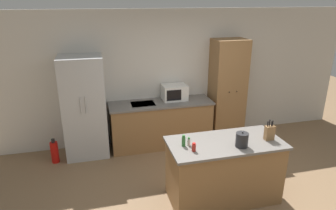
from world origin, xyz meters
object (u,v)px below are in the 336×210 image
object	(u,v)px
pantry_cabinet	(227,90)
microwave	(174,92)
kettle	(242,140)
spice_bottle_amber_oil	(194,147)
spice_bottle_short_red	(189,142)
fire_extinguisher	(55,152)
spice_bottle_tall_dark	(184,141)
refrigerator	(84,107)
knife_block	(269,133)

from	to	relation	value
pantry_cabinet	microwave	size ratio (longest dim) A/B	4.32
microwave	kettle	distance (m)	2.18
microwave	spice_bottle_amber_oil	size ratio (longest dim) A/B	4.03
spice_bottle_short_red	fire_extinguisher	size ratio (longest dim) A/B	0.25
spice_bottle_tall_dark	spice_bottle_short_red	world-z (taller)	spice_bottle_tall_dark
spice_bottle_tall_dark	fire_extinguisher	world-z (taller)	spice_bottle_tall_dark
microwave	fire_extinguisher	distance (m)	2.45
microwave	kettle	xyz separation A→B (m)	(0.33, -2.15, -0.03)
pantry_cabinet	fire_extinguisher	world-z (taller)	pantry_cabinet
refrigerator	spice_bottle_amber_oil	bearing A→B (deg)	-55.29
spice_bottle_amber_oil	pantry_cabinet	bearing A→B (deg)	55.46
spice_bottle_tall_dark	spice_bottle_amber_oil	size ratio (longest dim) A/B	1.35
spice_bottle_short_red	kettle	size ratio (longest dim) A/B	0.53
refrigerator	spice_bottle_tall_dark	bearing A→B (deg)	-54.70
kettle	fire_extinguisher	bearing A→B (deg)	144.76
spice_bottle_short_red	knife_block	bearing A→B (deg)	-5.71
knife_block	kettle	size ratio (longest dim) A/B	1.37
spice_bottle_amber_oil	kettle	bearing A→B (deg)	-3.22
refrigerator	kettle	size ratio (longest dim) A/B	8.48
pantry_cabinet	spice_bottle_amber_oil	xyz separation A→B (m)	(-1.42, -2.06, -0.05)
spice_bottle_tall_dark	spice_bottle_amber_oil	xyz separation A→B (m)	(0.09, -0.17, -0.02)
microwave	spice_bottle_tall_dark	bearing A→B (deg)	-101.95
knife_block	fire_extinguisher	xyz separation A→B (m)	(-3.08, 1.76, -0.82)
refrigerator	pantry_cabinet	xyz separation A→B (m)	(2.81, 0.06, 0.09)
refrigerator	knife_block	distance (m)	3.18
kettle	fire_extinguisher	xyz separation A→B (m)	(-2.62, 1.85, -0.81)
microwave	fire_extinguisher	xyz separation A→B (m)	(-2.29, -0.30, -0.84)
spice_bottle_short_red	spice_bottle_amber_oil	xyz separation A→B (m)	(0.01, -0.17, 0.00)
knife_block	fire_extinguisher	distance (m)	3.64
refrigerator	microwave	world-z (taller)	refrigerator
pantry_cabinet	spice_bottle_short_red	xyz separation A→B (m)	(-1.43, -1.90, -0.05)
spice_bottle_short_red	spice_bottle_amber_oil	world-z (taller)	same
spice_bottle_amber_oil	kettle	xyz separation A→B (m)	(0.66, -0.04, 0.04)
pantry_cabinet	spice_bottle_tall_dark	world-z (taller)	pantry_cabinet
microwave	spice_bottle_short_red	world-z (taller)	microwave
microwave	fire_extinguisher	bearing A→B (deg)	-172.50
knife_block	spice_bottle_amber_oil	distance (m)	1.13
microwave	knife_block	bearing A→B (deg)	-68.79
pantry_cabinet	knife_block	bearing A→B (deg)	-98.41
refrigerator	spice_bottle_short_red	xyz separation A→B (m)	(1.37, -1.83, 0.04)
refrigerator	fire_extinguisher	world-z (taller)	refrigerator
pantry_cabinet	spice_bottle_short_red	world-z (taller)	pantry_cabinet
spice_bottle_short_red	spice_bottle_tall_dark	bearing A→B (deg)	-179.77
knife_block	fire_extinguisher	size ratio (longest dim) A/B	0.65
refrigerator	microwave	distance (m)	1.72
knife_block	microwave	bearing A→B (deg)	111.21
spice_bottle_tall_dark	spice_bottle_amber_oil	world-z (taller)	spice_bottle_tall_dark
spice_bottle_amber_oil	spice_bottle_short_red	bearing A→B (deg)	94.41
pantry_cabinet	knife_block	distance (m)	2.03
knife_block	pantry_cabinet	bearing A→B (deg)	81.59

